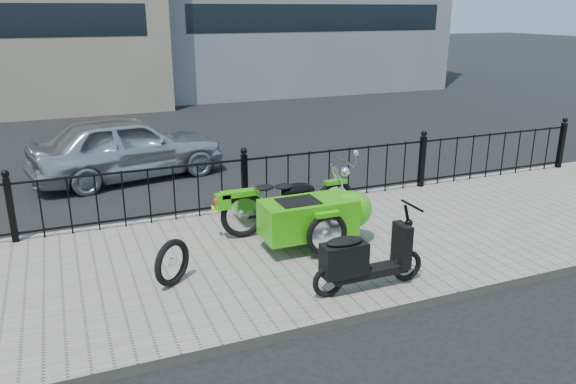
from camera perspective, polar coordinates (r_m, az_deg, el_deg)
name	(u,v)px	position (r m, az deg, el deg)	size (l,w,h in m)	color
ground	(273,245)	(8.35, -1.54, -5.43)	(120.00, 120.00, 0.00)	black
sidewalk	(286,255)	(7.90, -0.24, -6.38)	(30.00, 3.80, 0.12)	gray
curb	(243,211)	(9.59, -4.62, -1.91)	(30.00, 0.10, 0.12)	gray
iron_fence	(245,183)	(9.30, -4.43, 0.87)	(14.11, 0.11, 1.08)	black
motorcycle_sidecar	(315,212)	(7.96, 2.80, -2.05)	(2.28, 1.48, 0.98)	black
scooter	(362,260)	(6.73, 7.52, -6.86)	(1.48, 0.43, 1.00)	black
spare_tire	(172,263)	(6.97, -11.68, -7.04)	(0.59, 0.59, 0.08)	black
sedan_car	(128,147)	(11.90, -15.98, 4.42)	(1.55, 3.86, 1.32)	#B4B7BC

